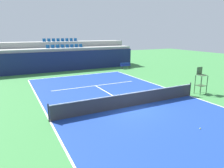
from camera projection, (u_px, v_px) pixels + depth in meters
ground_plane at (131, 106)px, 14.12m from camera, size 80.00×80.00×0.00m
court_surface at (131, 106)px, 14.12m from camera, size 11.00×24.00×0.01m
baseline_far at (77, 75)px, 24.43m from camera, size 11.00×0.10×0.00m
sideline_left at (50, 121)px, 11.70m from camera, size 0.10×24.00×0.00m
sideline_right at (189, 96)px, 16.53m from camera, size 0.10×24.00×0.00m
service_line_far at (95, 86)px, 19.64m from camera, size 8.26×0.10×0.00m
centre_service_line at (110, 94)px, 16.88m from camera, size 0.10×6.40×0.00m
back_wall at (69, 61)px, 27.14m from camera, size 19.02×0.30×2.57m
stands_tier_lower at (66, 59)px, 28.26m from camera, size 19.02×2.40×2.95m
stands_tier_upper at (61, 54)px, 30.25m from camera, size 19.02×2.40×3.70m
seating_row_lower at (65, 47)px, 27.96m from camera, size 4.98×0.44×0.44m
seating_row_upper at (60, 41)px, 29.85m from camera, size 4.98×0.44×0.44m
tennis_net at (132, 99)px, 13.99m from camera, size 11.08×0.08×1.07m
umpire_chair at (201, 80)px, 16.85m from camera, size 0.76×0.66×2.20m
player_bench at (125, 65)px, 28.87m from camera, size 1.50×0.40×0.85m
tennis_ball_0 at (200, 129)px, 10.77m from camera, size 0.07×0.07×0.07m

